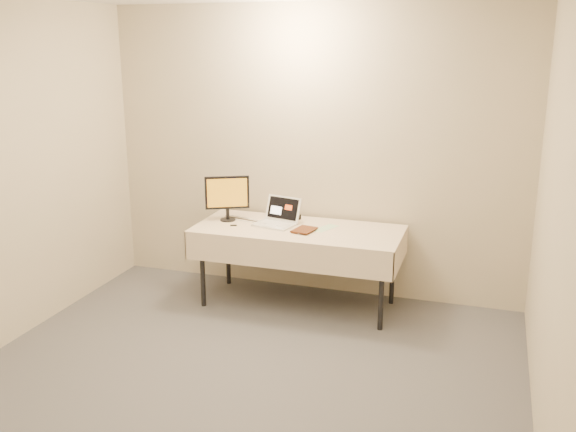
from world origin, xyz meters
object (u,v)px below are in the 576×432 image
(table, at_px, (298,235))
(laptop, at_px, (278,218))
(book, at_px, (296,218))
(monitor, at_px, (227,195))

(table, distance_m, laptop, 0.26)
(table, height_order, book, book)
(table, relative_size, book, 8.15)
(monitor, bearing_deg, table, -30.18)
(table, xyz_separation_m, laptop, (-0.22, 0.07, 0.12))
(table, xyz_separation_m, monitor, (-0.70, 0.04, 0.31))
(monitor, bearing_deg, laptop, -23.66)
(laptop, distance_m, book, 0.25)
(table, bearing_deg, book, -94.14)
(book, bearing_deg, monitor, -176.99)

